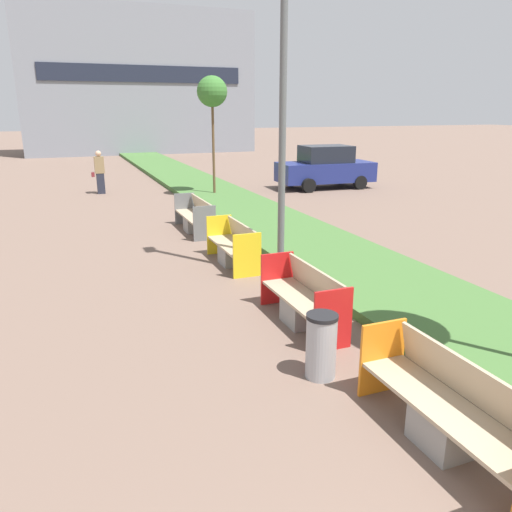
{
  "coord_description": "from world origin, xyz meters",
  "views": [
    {
      "loc": [
        -2.54,
        0.26,
        3.39
      ],
      "look_at": [
        0.9,
        9.06,
        0.6
      ],
      "focal_mm": 35.0,
      "sensor_mm": 36.0,
      "label": 1
    }
  ],
  "objects_px": {
    "bench_grey_frame": "(195,219)",
    "sapling_tree_far": "(212,93)",
    "bench_red_frame": "(304,303)",
    "litter_bin": "(321,346)",
    "street_lamp_post": "(284,56)",
    "bench_yellow_frame": "(234,249)",
    "bench_orange_frame": "(449,414)",
    "pedestrian_walking": "(100,172)",
    "parked_car_distant": "(325,167)"
  },
  "relations": [
    {
      "from": "sapling_tree_far",
      "to": "pedestrian_walking",
      "type": "relative_size",
      "value": 2.61
    },
    {
      "from": "bench_yellow_frame",
      "to": "parked_car_distant",
      "type": "height_order",
      "value": "parked_car_distant"
    },
    {
      "from": "bench_orange_frame",
      "to": "parked_car_distant",
      "type": "height_order",
      "value": "parked_car_distant"
    },
    {
      "from": "bench_grey_frame",
      "to": "bench_orange_frame",
      "type": "bearing_deg",
      "value": -90.0
    },
    {
      "from": "litter_bin",
      "to": "bench_yellow_frame",
      "type": "bearing_deg",
      "value": 83.84
    },
    {
      "from": "bench_orange_frame",
      "to": "pedestrian_walking",
      "type": "bearing_deg",
      "value": 96.15
    },
    {
      "from": "pedestrian_walking",
      "to": "litter_bin",
      "type": "bearing_deg",
      "value": -85.12
    },
    {
      "from": "bench_yellow_frame",
      "to": "pedestrian_walking",
      "type": "distance_m",
      "value": 11.52
    },
    {
      "from": "bench_red_frame",
      "to": "street_lamp_post",
      "type": "height_order",
      "value": "street_lamp_post"
    },
    {
      "from": "pedestrian_walking",
      "to": "street_lamp_post",
      "type": "bearing_deg",
      "value": -78.43
    },
    {
      "from": "bench_grey_frame",
      "to": "litter_bin",
      "type": "xyz_separation_m",
      "value": [
        -0.56,
        -8.52,
        0.07
      ]
    },
    {
      "from": "bench_grey_frame",
      "to": "parked_car_distant",
      "type": "relative_size",
      "value": 0.53
    },
    {
      "from": "litter_bin",
      "to": "parked_car_distant",
      "type": "bearing_deg",
      "value": 60.91
    },
    {
      "from": "street_lamp_post",
      "to": "parked_car_distant",
      "type": "xyz_separation_m",
      "value": [
        6.87,
        10.54,
        -3.43
      ]
    },
    {
      "from": "litter_bin",
      "to": "pedestrian_walking",
      "type": "height_order",
      "value": "pedestrian_walking"
    },
    {
      "from": "bench_orange_frame",
      "to": "parked_car_distant",
      "type": "distance_m",
      "value": 17.82
    },
    {
      "from": "bench_orange_frame",
      "to": "bench_grey_frame",
      "type": "bearing_deg",
      "value": 90.0
    },
    {
      "from": "bench_red_frame",
      "to": "bench_grey_frame",
      "type": "relative_size",
      "value": 0.89
    },
    {
      "from": "street_lamp_post",
      "to": "bench_orange_frame",
      "type": "bearing_deg",
      "value": -96.18
    },
    {
      "from": "bench_orange_frame",
      "to": "bench_red_frame",
      "type": "distance_m",
      "value": 3.33
    },
    {
      "from": "sapling_tree_far",
      "to": "parked_car_distant",
      "type": "distance_m",
      "value": 6.13
    },
    {
      "from": "bench_orange_frame",
      "to": "sapling_tree_far",
      "type": "relative_size",
      "value": 0.5
    },
    {
      "from": "pedestrian_walking",
      "to": "bench_red_frame",
      "type": "bearing_deg",
      "value": -82.49
    },
    {
      "from": "litter_bin",
      "to": "pedestrian_walking",
      "type": "bearing_deg",
      "value": 94.88
    },
    {
      "from": "litter_bin",
      "to": "sapling_tree_far",
      "type": "xyz_separation_m",
      "value": [
        2.75,
        13.93,
        3.54
      ]
    },
    {
      "from": "bench_orange_frame",
      "to": "bench_red_frame",
      "type": "xyz_separation_m",
      "value": [
        -0.0,
        3.33,
        -0.01
      ]
    },
    {
      "from": "litter_bin",
      "to": "street_lamp_post",
      "type": "distance_m",
      "value": 5.64
    },
    {
      "from": "bench_red_frame",
      "to": "street_lamp_post",
      "type": "distance_m",
      "value": 4.63
    },
    {
      "from": "bench_yellow_frame",
      "to": "street_lamp_post",
      "type": "bearing_deg",
      "value": -63.28
    },
    {
      "from": "bench_orange_frame",
      "to": "bench_yellow_frame",
      "type": "xyz_separation_m",
      "value": [
        -0.0,
        6.85,
        -0.01
      ]
    },
    {
      "from": "litter_bin",
      "to": "street_lamp_post",
      "type": "xyz_separation_m",
      "value": [
        1.17,
        3.9,
        3.9
      ]
    },
    {
      "from": "pedestrian_walking",
      "to": "bench_yellow_frame",
      "type": "bearing_deg",
      "value": -80.21
    },
    {
      "from": "street_lamp_post",
      "to": "pedestrian_walking",
      "type": "height_order",
      "value": "street_lamp_post"
    },
    {
      "from": "street_lamp_post",
      "to": "sapling_tree_far",
      "type": "relative_size",
      "value": 1.72
    },
    {
      "from": "bench_grey_frame",
      "to": "pedestrian_walking",
      "type": "distance_m",
      "value": 8.2
    },
    {
      "from": "bench_yellow_frame",
      "to": "pedestrian_walking",
      "type": "relative_size",
      "value": 1.12
    },
    {
      "from": "bench_grey_frame",
      "to": "pedestrian_walking",
      "type": "relative_size",
      "value": 1.29
    },
    {
      "from": "bench_red_frame",
      "to": "parked_car_distant",
      "type": "distance_m",
      "value": 14.87
    },
    {
      "from": "litter_bin",
      "to": "sapling_tree_far",
      "type": "distance_m",
      "value": 14.63
    },
    {
      "from": "sapling_tree_far",
      "to": "parked_car_distant",
      "type": "height_order",
      "value": "sapling_tree_far"
    },
    {
      "from": "bench_grey_frame",
      "to": "sapling_tree_far",
      "type": "distance_m",
      "value": 6.86
    },
    {
      "from": "litter_bin",
      "to": "sapling_tree_far",
      "type": "relative_size",
      "value": 0.19
    },
    {
      "from": "bench_red_frame",
      "to": "parked_car_distant",
      "type": "xyz_separation_m",
      "value": [
        7.48,
        12.84,
        0.55
      ]
    },
    {
      "from": "bench_red_frame",
      "to": "litter_bin",
      "type": "xyz_separation_m",
      "value": [
        -0.55,
        -1.6,
        0.07
      ]
    },
    {
      "from": "bench_red_frame",
      "to": "bench_yellow_frame",
      "type": "relative_size",
      "value": 1.03
    },
    {
      "from": "sapling_tree_far",
      "to": "bench_orange_frame",
      "type": "bearing_deg",
      "value": -97.99
    },
    {
      "from": "street_lamp_post",
      "to": "parked_car_distant",
      "type": "relative_size",
      "value": 1.84
    },
    {
      "from": "bench_orange_frame",
      "to": "pedestrian_walking",
      "type": "height_order",
      "value": "pedestrian_walking"
    },
    {
      "from": "street_lamp_post",
      "to": "pedestrian_walking",
      "type": "bearing_deg",
      "value": 101.57
    },
    {
      "from": "pedestrian_walking",
      "to": "bench_grey_frame",
      "type": "bearing_deg",
      "value": -76.13
    }
  ]
}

